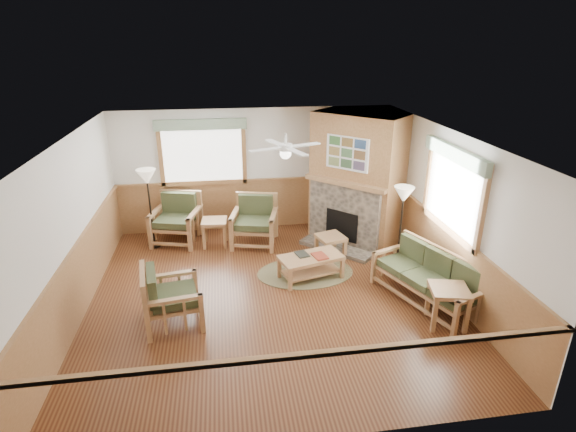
{
  "coord_description": "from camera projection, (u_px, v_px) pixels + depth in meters",
  "views": [
    {
      "loc": [
        -0.68,
        -6.56,
        4.11
      ],
      "look_at": [
        0.4,
        0.7,
        1.15
      ],
      "focal_mm": 28.0,
      "sensor_mm": 36.0,
      "label": 1
    }
  ],
  "objects": [
    {
      "name": "armchair_back_right",
      "position": [
        254.0,
        222.0,
        9.35
      ],
      "size": [
        1.08,
        1.08,
        1.01
      ],
      "primitive_type": null,
      "rotation": [
        0.0,
        0.0,
        -0.23
      ],
      "color": "#A3774C",
      "rests_on": "floor"
    },
    {
      "name": "window_right",
      "position": [
        461.0,
        146.0,
        6.92
      ],
      "size": [
        0.16,
        1.9,
        1.5
      ],
      "primitive_type": null,
      "color": "white",
      "rests_on": "wall_right"
    },
    {
      "name": "book_red",
      "position": [
        320.0,
        255.0,
        7.98
      ],
      "size": [
        0.29,
        0.35,
        0.03
      ],
      "primitive_type": "cube",
      "rotation": [
        0.0,
        0.0,
        0.26
      ],
      "color": "maroon",
      "rests_on": "coffee_table"
    },
    {
      "name": "armchair_back_left",
      "position": [
        176.0,
        219.0,
        9.44
      ],
      "size": [
        1.11,
        1.11,
        1.02
      ],
      "primitive_type": null,
      "rotation": [
        0.0,
        0.0,
        -0.26
      ],
      "color": "#A3774C",
      "rests_on": "floor"
    },
    {
      "name": "ceiling",
      "position": [
        268.0,
        138.0,
        6.63
      ],
      "size": [
        6.0,
        6.0,
        0.01
      ],
      "primitive_type": "cube",
      "color": "white",
      "rests_on": "floor"
    },
    {
      "name": "end_table_chairs",
      "position": [
        215.0,
        233.0,
        9.37
      ],
      "size": [
        0.54,
        0.52,
        0.57
      ],
      "primitive_type": null,
      "rotation": [
        0.0,
        0.0,
        -0.08
      ],
      "color": "#A3774C",
      "rests_on": "floor"
    },
    {
      "name": "fireplace",
      "position": [
        357.0,
        179.0,
        9.3
      ],
      "size": [
        3.11,
        3.11,
        2.7
      ],
      "primitive_type": null,
      "rotation": [
        0.0,
        0.0,
        -0.79
      ],
      "color": "#996A3E",
      "rests_on": "floor"
    },
    {
      "name": "end_table_sofa",
      "position": [
        447.0,
        306.0,
        6.78
      ],
      "size": [
        0.66,
        0.64,
        0.62
      ],
      "primitive_type": null,
      "rotation": [
        0.0,
        0.0,
        -0.22
      ],
      "color": "#A3774C",
      "rests_on": "floor"
    },
    {
      "name": "window_back",
      "position": [
        200.0,
        118.0,
        9.26
      ],
      "size": [
        1.9,
        0.16,
        1.5
      ],
      "primitive_type": null,
      "color": "white",
      "rests_on": "wall_back"
    },
    {
      "name": "floor",
      "position": [
        271.0,
        295.0,
        7.65
      ],
      "size": [
        6.0,
        6.0,
        0.01
      ],
      "primitive_type": "cube",
      "color": "#582E18",
      "rests_on": "ground"
    },
    {
      "name": "wainscot",
      "position": [
        270.0,
        266.0,
        7.44
      ],
      "size": [
        6.0,
        6.0,
        1.1
      ],
      "primitive_type": null,
      "color": "#996A3E",
      "rests_on": "floor"
    },
    {
      "name": "floor_lamp_left",
      "position": [
        150.0,
        209.0,
        9.12
      ],
      "size": [
        0.47,
        0.47,
        1.67
      ],
      "primitive_type": null,
      "rotation": [
        0.0,
        0.0,
        -0.28
      ],
      "color": "black",
      "rests_on": "floor"
    },
    {
      "name": "wall_front",
      "position": [
        303.0,
        339.0,
        4.39
      ],
      "size": [
        6.0,
        0.02,
        2.7
      ],
      "primitive_type": "cube",
      "color": "white",
      "rests_on": "floor"
    },
    {
      "name": "ceiling_fan",
      "position": [
        285.0,
        136.0,
        6.97
      ],
      "size": [
        1.59,
        1.59,
        0.36
      ],
      "primitive_type": null,
      "rotation": [
        0.0,
        0.0,
        0.35
      ],
      "color": "white",
      "rests_on": "ceiling"
    },
    {
      "name": "wall_left",
      "position": [
        71.0,
        233.0,
        6.73
      ],
      "size": [
        0.02,
        6.0,
        2.7
      ],
      "primitive_type": "cube",
      "color": "white",
      "rests_on": "floor"
    },
    {
      "name": "book_dark",
      "position": [
        302.0,
        254.0,
        8.05
      ],
      "size": [
        0.26,
        0.31,
        0.03
      ],
      "primitive_type": "cube",
      "rotation": [
        0.0,
        0.0,
        0.25
      ],
      "color": "#252620",
      "rests_on": "coffee_table"
    },
    {
      "name": "footstool",
      "position": [
        330.0,
        246.0,
        8.93
      ],
      "size": [
        0.62,
        0.62,
        0.44
      ],
      "primitive_type": null,
      "rotation": [
        0.0,
        0.0,
        0.28
      ],
      "color": "#A3774C",
      "rests_on": "floor"
    },
    {
      "name": "coffee_table",
      "position": [
        311.0,
        267.0,
        8.1
      ],
      "size": [
        1.23,
        0.84,
        0.45
      ],
      "primitive_type": null,
      "rotation": [
        0.0,
        0.0,
        0.27
      ],
      "color": "#A3774C",
      "rests_on": "floor"
    },
    {
      "name": "wall_right",
      "position": [
        447.0,
        212.0,
        7.55
      ],
      "size": [
        0.02,
        6.0,
        2.7
      ],
      "primitive_type": "cube",
      "color": "white",
      "rests_on": "floor"
    },
    {
      "name": "wall_back",
      "position": [
        255.0,
        170.0,
        9.89
      ],
      "size": [
        6.0,
        0.02,
        2.7
      ],
      "primitive_type": "cube",
      "color": "white",
      "rests_on": "floor"
    },
    {
      "name": "sofa",
      "position": [
        427.0,
        278.0,
        7.31
      ],
      "size": [
        2.03,
        1.41,
        0.86
      ],
      "primitive_type": null,
      "rotation": [
        0.0,
        0.0,
        -1.19
      ],
      "color": "#A3774C",
      "rests_on": "floor"
    },
    {
      "name": "armchair_left",
      "position": [
        172.0,
        296.0,
        6.75
      ],
      "size": [
        0.96,
        0.96,
        0.94
      ],
      "primitive_type": null,
      "rotation": [
        0.0,
        0.0,
        1.73
      ],
      "color": "#A3774C",
      "rests_on": "floor"
    },
    {
      "name": "floor_lamp_right",
      "position": [
        401.0,
        228.0,
        8.3
      ],
      "size": [
        0.41,
        0.41,
        1.61
      ],
      "primitive_type": null,
      "rotation": [
        0.0,
        0.0,
        -0.14
      ],
      "color": "black",
      "rests_on": "floor"
    },
    {
      "name": "braided_rug",
      "position": [
        305.0,
        272.0,
        8.36
      ],
      "size": [
        2.26,
        2.26,
        0.01
      ],
      "primitive_type": "cylinder",
      "rotation": [
        0.0,
        0.0,
        -0.32
      ],
      "color": "brown",
      "rests_on": "floor"
    }
  ]
}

